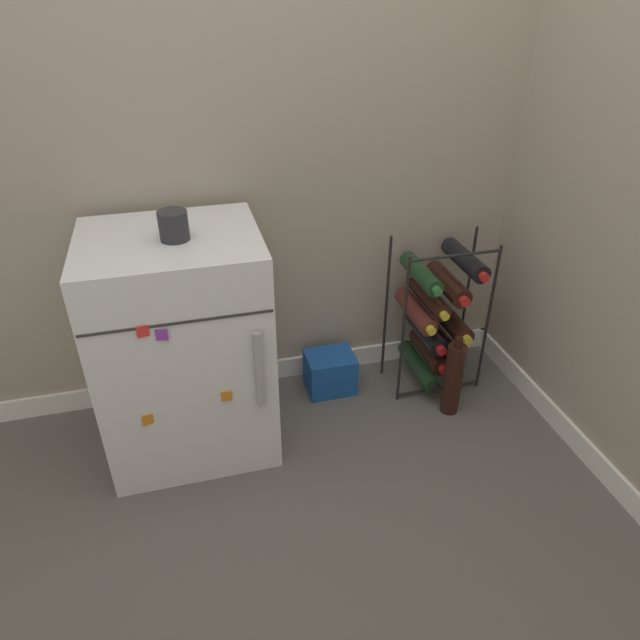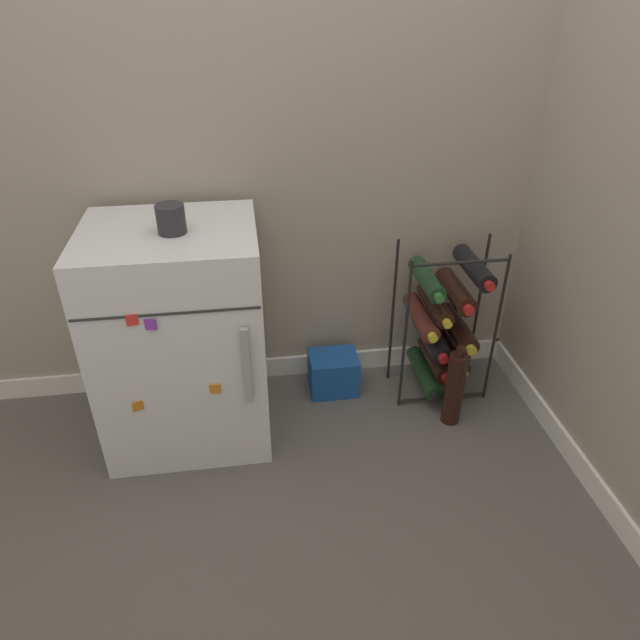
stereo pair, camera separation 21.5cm
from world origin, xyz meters
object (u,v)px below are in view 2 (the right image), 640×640
(fridge_top_cup, at_px, (171,219))
(loose_bottle_floor, at_px, (454,388))
(soda_box, at_px, (333,373))
(wine_rack, at_px, (442,323))
(mini_fridge, at_px, (182,337))

(fridge_top_cup, height_order, loose_bottle_floor, fridge_top_cup)
(fridge_top_cup, bearing_deg, soda_box, 17.61)
(wine_rack, relative_size, fridge_top_cup, 7.21)
(soda_box, bearing_deg, fridge_top_cup, -162.39)
(wine_rack, height_order, fridge_top_cup, fridge_top_cup)
(soda_box, bearing_deg, mini_fridge, -165.63)
(fridge_top_cup, xyz_separation_m, loose_bottle_floor, (0.99, -0.09, -0.71))
(wine_rack, bearing_deg, loose_bottle_floor, -90.18)
(wine_rack, xyz_separation_m, loose_bottle_floor, (-0.00, -0.21, -0.17))
(soda_box, bearing_deg, loose_bottle_floor, -31.57)
(mini_fridge, bearing_deg, soda_box, 14.37)
(soda_box, distance_m, fridge_top_cup, 0.98)
(fridge_top_cup, bearing_deg, loose_bottle_floor, -5.15)
(loose_bottle_floor, bearing_deg, mini_fridge, 173.42)
(mini_fridge, bearing_deg, wine_rack, 5.24)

